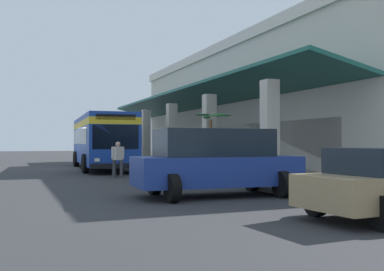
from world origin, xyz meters
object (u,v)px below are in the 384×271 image
(transit_bus, at_px, (102,138))
(potted_palm, at_px, (211,159))
(parked_suv_blue, at_px, (215,162))
(pedestrian, at_px, (118,158))

(transit_bus, relative_size, potted_palm, 3.85)
(transit_bus, height_order, potted_palm, transit_bus)
(parked_suv_blue, bearing_deg, pedestrian, -172.07)
(potted_palm, bearing_deg, parked_suv_blue, -23.68)
(pedestrian, distance_m, potted_palm, 4.29)
(potted_palm, bearing_deg, transit_bus, -155.83)
(parked_suv_blue, height_order, pedestrian, parked_suv_blue)
(parked_suv_blue, xyz_separation_m, potted_palm, (-7.07, 3.10, -0.20))
(pedestrian, relative_size, potted_palm, 0.55)
(parked_suv_blue, distance_m, potted_palm, 7.73)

